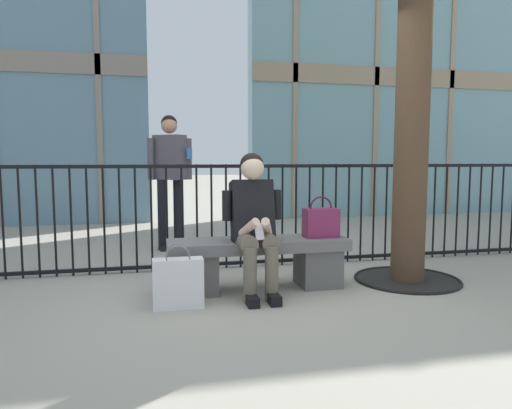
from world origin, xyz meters
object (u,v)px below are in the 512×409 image
Objects in this scene: handbag_on_bench at (321,222)px; shopping_bag at (178,283)px; stone_bench at (258,259)px; bystander_at_railing at (170,172)px; seated_person_with_phone at (254,219)px.

handbag_on_bench is 0.74× the size of shopping_bag.
stone_bench is 0.94× the size of bystander_at_railing.
shopping_bag is (-1.31, -0.37, -0.39)m from handbag_on_bench.
seated_person_with_phone is 0.71× the size of bystander_at_railing.
handbag_on_bench is (0.58, -0.01, 0.32)m from stone_bench.
seated_person_with_phone is 3.24× the size of handbag_on_bench.
seated_person_with_phone reaches higher than shopping_bag.
bystander_at_railing reaches higher than shopping_bag.
shopping_bag is at bearing -152.39° from stone_bench.
seated_person_with_phone is at bearing 20.91° from shopping_bag.
bystander_at_railing reaches higher than handbag_on_bench.
handbag_on_bench is 1.42m from shopping_bag.
seated_person_with_phone reaches higher than stone_bench.
stone_bench is 1.32× the size of seated_person_with_phone.
handbag_on_bench is (0.65, 0.12, -0.06)m from seated_person_with_phone.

